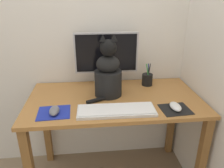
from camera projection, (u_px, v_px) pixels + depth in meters
wall_back at (109, 13)px, 1.60m from camera, size 7.00×0.04×2.50m
wall_side_right at (214, 16)px, 1.35m from camera, size 0.04×7.00×2.50m
desk at (114, 112)px, 1.53m from camera, size 1.17×0.63×0.72m
monitor at (106, 57)px, 1.60m from camera, size 0.46×0.17×0.40m
keyboard at (116, 110)px, 1.30m from camera, size 0.47×0.17×0.02m
mousepad_left at (54, 113)px, 1.30m from camera, size 0.20×0.18×0.00m
mousepad_right at (175, 109)px, 1.33m from camera, size 0.19×0.17×0.00m
computer_mouse_left at (54, 111)px, 1.28m from camera, size 0.06×0.11×0.04m
computer_mouse_right at (175, 106)px, 1.33m from camera, size 0.06×0.11×0.03m
cat at (108, 74)px, 1.47m from camera, size 0.26×0.24×0.42m
pen_cup at (147, 79)px, 1.68m from camera, size 0.08×0.08×0.18m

